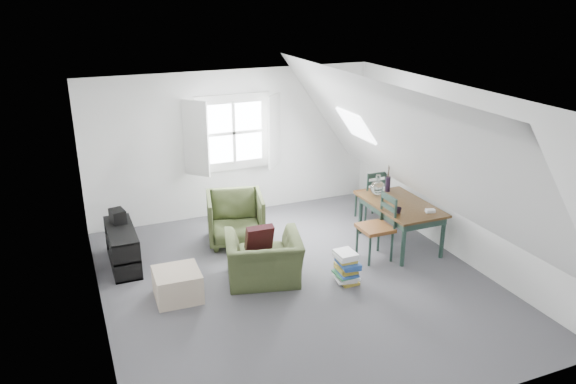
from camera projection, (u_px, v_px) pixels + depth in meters
name	position (u px, v px, depth m)	size (l,w,h in m)	color
floor	(297.00, 283.00, 7.61)	(5.50, 5.50, 0.00)	#4C4B50
ceiling	(298.00, 99.00, 6.74)	(5.50, 5.50, 0.00)	white
wall_back	(233.00, 144.00, 9.55)	(5.00, 5.00, 0.00)	white
wall_front	(426.00, 302.00, 4.79)	(5.00, 5.00, 0.00)	white
wall_left	(93.00, 227.00, 6.27)	(5.50, 5.50, 0.00)	white
wall_right	(457.00, 173.00, 8.07)	(5.50, 5.50, 0.00)	white
slope_left	(174.00, 172.00, 6.43)	(5.50, 5.50, 0.00)	white
slope_right	(403.00, 144.00, 7.55)	(5.50, 5.50, 0.00)	white
dormer_window	(234.00, 133.00, 9.42)	(1.71, 0.35, 1.30)	white
skylight	(356.00, 126.00, 8.69)	(0.55, 0.75, 0.04)	white
armchair_near	(264.00, 281.00, 7.66)	(1.00, 0.87, 0.65)	#3A4522
armchair_far	(236.00, 241.00, 8.83)	(0.84, 0.87, 0.79)	#3A4522
throw_pillow	(259.00, 238.00, 7.58)	(0.37, 0.11, 0.37)	#360E13
ottoman	(177.00, 285.00, 7.18)	(0.57, 0.57, 0.38)	tan
dining_table	(401.00, 209.00, 8.51)	(0.82, 1.37, 0.68)	#37220E
demijohn	(378.00, 187.00, 8.77)	(0.23, 0.23, 0.33)	silver
vase_twigs	(388.00, 183.00, 8.95)	(0.08, 0.09, 0.61)	black
cup	(398.00, 213.00, 8.13)	(0.09, 0.09, 0.09)	black
paper_box	(430.00, 211.00, 8.15)	(0.13, 0.09, 0.04)	white
dining_chair_far	(371.00, 194.00, 9.50)	(0.42, 0.42, 0.89)	brown
dining_chair_near	(378.00, 226.00, 8.13)	(0.45, 0.45, 0.97)	brown
media_shelf	(123.00, 250.00, 7.97)	(0.37, 1.11, 0.57)	black
electronics_box	(118.00, 216.00, 8.08)	(0.19, 0.26, 0.21)	black
magazine_stack	(347.00, 267.00, 7.55)	(0.33, 0.39, 0.44)	#B29933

